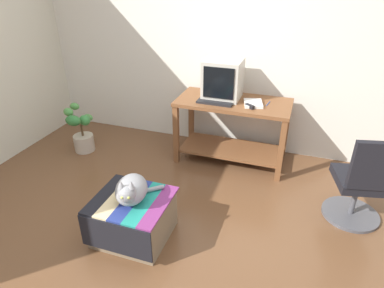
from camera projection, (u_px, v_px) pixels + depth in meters
The scene contains 12 objects.
ground_plane at pixel (160, 245), 2.87m from camera, with size 14.00×14.00×0.00m, color brown.
back_wall at pixel (225, 43), 3.96m from camera, with size 8.00×0.10×2.60m, color silver.
desk at pixel (232, 121), 3.89m from camera, with size 1.28×0.62×0.76m.
tv_monitor at pixel (223, 80), 3.76m from camera, with size 0.42×0.38×0.44m.
keyboard at pixel (215, 102), 3.70m from camera, with size 0.40×0.15×0.02m, color black.
book at pixel (253, 103), 3.66m from camera, with size 0.19×0.24×0.03m, color white.
ottoman_with_blanket at pixel (133, 218), 2.88m from camera, with size 0.63×0.60×0.39m.
cat at pixel (131, 190), 2.72m from camera, with size 0.37×0.45×0.28m.
potted_plant at pixel (82, 133), 4.20m from camera, with size 0.34×0.36×0.60m.
office_chair at pixel (361, 185), 2.98m from camera, with size 0.52×0.52×0.89m.
stapler at pixel (250, 106), 3.57m from camera, with size 0.04×0.11×0.04m, color black.
pen at pixel (268, 104), 3.69m from camera, with size 0.01×0.01×0.14m, color #2351B2.
Camera 1 is at (0.95, -1.91, 2.12)m, focal length 31.27 mm.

